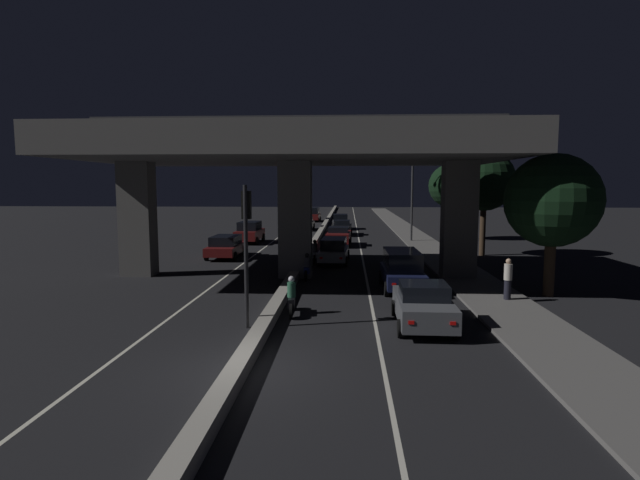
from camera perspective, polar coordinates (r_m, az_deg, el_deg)
ground_plane at (r=13.72m, az=-8.99°, el=-14.56°), size 200.00×200.00×0.00m
lane_line_left_inner at (r=48.22m, az=-4.58°, el=0.46°), size 0.12×126.00×0.00m
lane_line_right_inner at (r=47.79m, az=4.40°, el=0.41°), size 0.12×126.00×0.00m
median_divider at (r=47.84m, az=-0.11°, el=0.67°), size 0.50×126.00×0.40m
sidewalk_right at (r=41.28m, az=11.88°, el=-0.55°), size 2.85×126.00×0.12m
elevated_overpass at (r=26.36m, az=-2.88°, el=9.86°), size 21.63×12.52×8.44m
traffic_light_left_of_median at (r=17.02m, az=-8.42°, el=1.03°), size 0.30×0.49×4.88m
street_lamp at (r=43.50m, az=10.14°, el=6.13°), size 2.12×0.32×8.22m
car_grey_lead at (r=17.69m, az=11.70°, el=-7.26°), size 2.00×4.17×1.54m
car_dark_blue_second at (r=23.63m, az=9.36°, el=-3.29°), size 1.93×4.42×1.84m
car_silver_third at (r=31.40m, az=1.60°, el=-1.13°), size 1.98×4.72×1.56m
car_dark_red_fourth at (r=40.31m, az=2.15°, el=0.47°), size 2.11×4.22×1.53m
car_black_fifth at (r=49.01m, az=2.57°, el=1.44°), size 2.00×4.30×1.47m
car_grey_sixth at (r=55.59m, az=2.35°, el=2.14°), size 1.99×4.04×1.67m
car_dark_red_lead_oncoming at (r=34.26m, az=-10.71°, el=-0.68°), size 2.08×4.57×1.48m
car_dark_red_second_oncoming at (r=42.71m, az=-8.05°, el=0.93°), size 2.07×4.29×1.81m
car_black_third_oncoming at (r=54.70m, az=-1.80°, el=1.94°), size 2.11×4.47×1.41m
car_dark_red_fourth_oncoming at (r=67.60m, az=-0.85°, el=2.96°), size 2.11×4.51×1.86m
motorcycle_black_filtering_near at (r=18.98m, az=-3.27°, el=-6.66°), size 0.34×1.89×1.47m
motorcycle_blue_filtering_mid at (r=25.86m, az=-1.49°, el=-3.24°), size 0.33×1.75×1.38m
motorcycle_white_filtering_far at (r=31.34m, az=-0.60°, el=-1.51°), size 0.33×1.95×1.47m
pedestrian_on_sidewalk at (r=22.23m, az=20.68°, el=-4.18°), size 0.34×0.34×1.72m
roadside_tree_kerbside_near at (r=23.84m, az=25.06°, el=4.07°), size 4.06×4.06×6.25m
roadside_tree_kerbside_mid at (r=36.28m, az=18.27°, el=6.43°), size 4.17×4.17×7.28m
roadside_tree_kerbside_far at (r=46.15m, az=14.67°, el=5.99°), size 3.85×3.85×6.76m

